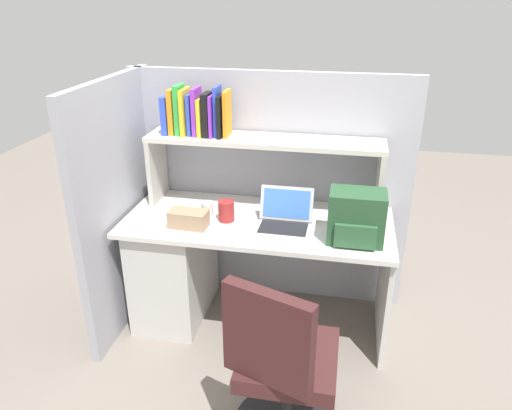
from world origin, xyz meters
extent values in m
plane|color=slate|center=(0.00, 0.00, 0.00)|extent=(8.00, 8.00, 0.00)
cube|color=silver|center=(0.00, 0.00, 0.71)|extent=(1.60, 0.70, 0.03)
cube|color=beige|center=(-0.55, 0.00, 0.35)|extent=(0.40, 0.64, 0.70)
cube|color=beige|center=(0.78, 0.00, 0.35)|extent=(0.03, 0.64, 0.70)
cube|color=#9E9EA8|center=(0.00, 0.38, 0.78)|extent=(1.84, 0.05, 1.55)
cube|color=#9E9EA8|center=(-0.85, -0.05, 0.78)|extent=(0.05, 1.06, 1.55)
cube|color=#BCB7AC|center=(-0.70, 0.20, 0.94)|extent=(0.03, 0.28, 0.42)
cube|color=#BCB7AC|center=(0.70, 0.20, 0.94)|extent=(0.03, 0.28, 0.42)
cube|color=beige|center=(0.00, 0.20, 1.17)|extent=(1.44, 0.28, 0.03)
cube|color=blue|center=(-0.60, 0.20, 1.30)|extent=(0.03, 0.15, 0.23)
cube|color=orange|center=(-0.56, 0.20, 1.32)|extent=(0.03, 0.13, 0.27)
cube|color=green|center=(-0.52, 0.20, 1.33)|extent=(0.03, 0.14, 0.30)
cube|color=yellow|center=(-0.48, 0.19, 1.32)|extent=(0.03, 0.17, 0.28)
cube|color=blue|center=(-0.45, 0.21, 1.30)|extent=(0.02, 0.14, 0.25)
cube|color=purple|center=(-0.42, 0.20, 1.32)|extent=(0.03, 0.15, 0.28)
cube|color=yellow|center=(-0.38, 0.20, 1.29)|extent=(0.02, 0.17, 0.22)
cube|color=black|center=(-0.35, 0.19, 1.31)|extent=(0.04, 0.14, 0.26)
cube|color=purple|center=(-0.31, 0.20, 1.30)|extent=(0.02, 0.17, 0.25)
cube|color=blue|center=(-0.28, 0.21, 1.33)|extent=(0.02, 0.14, 0.30)
cube|color=black|center=(-0.26, 0.20, 1.30)|extent=(0.02, 0.17, 0.25)
cube|color=orange|center=(-0.23, 0.20, 1.32)|extent=(0.02, 0.15, 0.27)
cube|color=#B7BABF|center=(0.17, -0.11, 0.74)|extent=(0.31, 0.22, 0.02)
cube|color=black|center=(0.17, -0.12, 0.75)|extent=(0.27, 0.17, 0.00)
cube|color=#B7BABF|center=(0.17, 0.01, 0.85)|extent=(0.31, 0.08, 0.19)
cube|color=#3F72CC|center=(0.17, 0.00, 0.85)|extent=(0.27, 0.06, 0.16)
cube|color=#264C2D|center=(0.57, -0.15, 0.87)|extent=(0.30, 0.20, 0.29)
cube|color=#2B5734|center=(0.57, -0.25, 0.81)|extent=(0.22, 0.04, 0.13)
cube|color=#7299C6|center=(-0.51, -0.02, 0.75)|extent=(0.06, 0.10, 0.03)
cylinder|color=white|center=(-0.31, 0.00, 0.77)|extent=(0.08, 0.08, 0.09)
cube|color=#9E7F60|center=(-0.38, -0.17, 0.78)|extent=(0.23, 0.13, 0.10)
cylinder|color=maroon|center=(-0.18, -0.04, 0.79)|extent=(0.10, 0.10, 0.12)
cylinder|color=#262628|center=(0.31, -0.84, 0.24)|extent=(0.05, 0.05, 0.41)
cube|color=#3F1E1E|center=(0.31, -0.84, 0.45)|extent=(0.44, 0.44, 0.08)
cube|color=#3F1E1E|center=(0.24, -1.03, 0.71)|extent=(0.40, 0.19, 0.44)
camera|label=1|loc=(0.49, -2.56, 2.00)|focal=33.88mm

